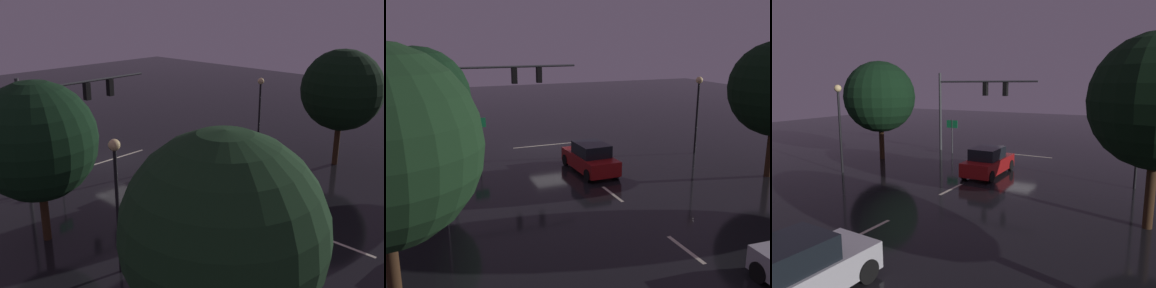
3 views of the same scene
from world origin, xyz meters
TOP-DOWN VIEW (x-y plane):
  - ground_plane at (0.00, 0.00)m, footprint 80.00×80.00m
  - traffic_signal_assembly at (3.90, 0.69)m, footprint 8.33×0.47m
  - lane_dash_far at (0.00, 4.00)m, footprint 0.16×2.20m
  - lane_dash_mid at (0.00, 10.00)m, footprint 0.16×2.20m
  - lane_dash_near at (0.00, 16.00)m, footprint 0.16×2.20m
  - stop_bar at (0.00, -0.50)m, footprint 5.00×0.16m
  - car_approaching at (-0.40, 6.29)m, footprint 2.01×4.41m
  - street_lamp_left_kerb at (-8.41, 5.20)m, footprint 0.44×0.44m
  - street_lamp_right_kerb at (7.81, 10.21)m, footprint 0.44×0.44m
  - route_sign at (5.04, 1.46)m, footprint 0.90×0.19m
  - tree_right_far at (8.48, 5.83)m, footprint 5.08×5.08m

SIDE VIEW (x-z plane):
  - ground_plane at x=0.00m, z-range 0.00..0.00m
  - lane_dash_far at x=0.00m, z-range 0.00..0.01m
  - lane_dash_mid at x=0.00m, z-range 0.00..0.01m
  - lane_dash_near at x=0.00m, z-range 0.00..0.01m
  - stop_bar at x=0.00m, z-range 0.00..0.01m
  - car_approaching at x=-0.40m, z-range -0.05..1.65m
  - route_sign at x=5.04m, z-range 0.59..3.28m
  - street_lamp_left_kerb at x=-8.41m, z-range 1.01..6.06m
  - street_lamp_right_kerb at x=7.81m, z-range 1.05..6.47m
  - traffic_signal_assembly at x=3.90m, z-range 1.25..7.60m
  - tree_right_far at x=8.48m, z-range 1.00..8.09m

